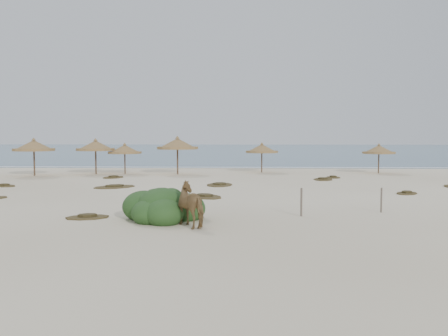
{
  "coord_description": "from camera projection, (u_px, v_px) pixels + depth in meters",
  "views": [
    {
      "loc": [
        1.16,
        -23.18,
        3.39
      ],
      "look_at": [
        0.19,
        5.0,
        1.42
      ],
      "focal_mm": 40.0,
      "sensor_mm": 36.0,
      "label": 1
    }
  ],
  "objects": [
    {
      "name": "ground",
      "position": [
        216.0,
        206.0,
        23.38
      ],
      "size": [
        160.0,
        160.0,
        0.0
      ],
      "primitive_type": "plane",
      "color": "#EEE3C4",
      "rests_on": "ground"
    },
    {
      "name": "ocean",
      "position": [
        235.0,
        150.0,
        98.15
      ],
      "size": [
        200.0,
        100.0,
        0.01
      ],
      "primitive_type": "cube",
      "color": "navy",
      "rests_on": "ground"
    },
    {
      "name": "foam_line",
      "position": [
        229.0,
        167.0,
        49.3
      ],
      "size": [
        70.0,
        0.6,
        0.01
      ],
      "primitive_type": "cube",
      "color": "white",
      "rests_on": "ground"
    },
    {
      "name": "palapa_0",
      "position": [
        34.0,
        146.0,
        39.61
      ],
      "size": [
        4.04,
        4.04,
        3.05
      ],
      "rotation": [
        0.0,
        0.0,
        0.29
      ],
      "color": "#4E3A28",
      "rests_on": "ground"
    },
    {
      "name": "palapa_1",
      "position": [
        96.0,
        146.0,
        41.27
      ],
      "size": [
        3.86,
        3.86,
        2.99
      ],
      "rotation": [
        0.0,
        0.0,
        0.24
      ],
      "color": "#4E3A28",
      "rests_on": "ground"
    },
    {
      "name": "palapa_2",
      "position": [
        125.0,
        150.0,
        41.4
      ],
      "size": [
        3.04,
        3.04,
        2.61
      ],
      "rotation": [
        0.0,
        0.0,
        -0.1
      ],
      "color": "#4E3A28",
      "rests_on": "ground"
    },
    {
      "name": "palapa_3",
      "position": [
        177.0,
        144.0,
        41.04
      ],
      "size": [
        4.02,
        4.02,
        3.19
      ],
      "rotation": [
        0.0,
        0.0,
        -0.2
      ],
      "color": "#4E3A28",
      "rests_on": "ground"
    },
    {
      "name": "palapa_4",
      "position": [
        262.0,
        149.0,
        42.96
      ],
      "size": [
        3.61,
        3.61,
        2.62
      ],
      "rotation": [
        0.0,
        0.0,
        -0.36
      ],
      "color": "#4E3A28",
      "rests_on": "ground"
    },
    {
      "name": "palapa_5",
      "position": [
        379.0,
        150.0,
        42.07
      ],
      "size": [
        2.96,
        2.96,
        2.55
      ],
      "rotation": [
        0.0,
        0.0,
        -0.09
      ],
      "color": "#4E3A28",
      "rests_on": "ground"
    },
    {
      "name": "horse",
      "position": [
        194.0,
        204.0,
        18.12
      ],
      "size": [
        1.83,
        2.07,
        1.62
      ],
      "primitive_type": "imported",
      "rotation": [
        0.0,
        0.0,
        3.76
      ],
      "color": "olive",
      "rests_on": "ground"
    },
    {
      "name": "fence_post_near",
      "position": [
        301.0,
        202.0,
        20.34
      ],
      "size": [
        0.1,
        0.1,
        1.16
      ],
      "primitive_type": "cylinder",
      "rotation": [
        0.0,
        0.0,
        -0.22
      ],
      "color": "#6B5D50",
      "rests_on": "ground"
    },
    {
      "name": "fence_post_far",
      "position": [
        381.0,
        200.0,
        21.34
      ],
      "size": [
        0.08,
        0.08,
        1.06
      ],
      "primitive_type": "cylinder",
      "rotation": [
        0.0,
        0.0,
        -0.05
      ],
      "color": "#6B5D50",
      "rests_on": "ground"
    },
    {
      "name": "bush",
      "position": [
        162.0,
        208.0,
        19.38
      ],
      "size": [
        3.31,
        2.91,
        1.48
      ],
      "rotation": [
        0.0,
        0.0,
        0.04
      ],
      "color": "#2E5022",
      "rests_on": "ground"
    },
    {
      "name": "scrub_1",
      "position": [
        115.0,
        187.0,
        31.23
      ],
      "size": [
        3.22,
        3.16,
        0.16
      ],
      "rotation": [
        0.0,
        0.0,
        0.74
      ],
      "color": "brown",
      "rests_on": "ground"
    },
    {
      "name": "scrub_2",
      "position": [
        145.0,
        194.0,
        27.46
      ],
      "size": [
        1.8,
        1.61,
        0.16
      ],
      "rotation": [
        0.0,
        0.0,
        2.62
      ],
      "color": "brown",
      "rests_on": "ground"
    },
    {
      "name": "scrub_3",
      "position": [
        220.0,
        185.0,
        32.47
      ],
      "size": [
        1.92,
        2.71,
        0.16
      ],
      "rotation": [
        0.0,
        0.0,
        1.46
      ],
      "color": "brown",
      "rests_on": "ground"
    },
    {
      "name": "scrub_4",
      "position": [
        407.0,
        193.0,
        27.91
      ],
      "size": [
        1.78,
        1.93,
        0.16
      ],
      "rotation": [
        0.0,
        0.0,
        0.98
      ],
      "color": "brown",
      "rests_on": "ground"
    },
    {
      "name": "scrub_6",
      "position": [
        113.0,
        177.0,
        37.94
      ],
      "size": [
        1.85,
        2.38,
        0.16
      ],
      "rotation": [
        0.0,
        0.0,
        1.31
      ],
      "color": "brown",
      "rests_on": "ground"
    },
    {
      "name": "scrub_7",
      "position": [
        323.0,
        179.0,
        36.3
      ],
      "size": [
        1.77,
        2.34,
        0.16
      ],
      "rotation": [
        0.0,
        0.0,
        1.37
      ],
      "color": "brown",
      "rests_on": "ground"
    },
    {
      "name": "scrub_8",
      "position": [
        4.0,
        185.0,
        31.87
      ],
      "size": [
        2.06,
        1.9,
        0.16
      ],
      "rotation": [
        0.0,
        0.0,
        2.55
      ],
      "color": "brown",
      "rests_on": "ground"
    },
    {
      "name": "scrub_9",
      "position": [
        205.0,
        196.0,
        26.46
      ],
      "size": [
        2.56,
        2.79,
        0.16
      ],
      "rotation": [
        0.0,
        0.0,
        2.16
      ],
      "color": "brown",
      "rests_on": "ground"
    },
    {
      "name": "scrub_10",
      "position": [
        333.0,
        177.0,
        37.91
      ],
      "size": [
        1.06,
        1.61,
        0.16
      ],
      "rotation": [
        0.0,
        0.0,
        1.56
      ],
      "color": "brown",
      "rests_on": "ground"
    },
    {
      "name": "scrub_11",
      "position": [
        87.0,
        217.0,
        19.94
      ],
      "size": [
        1.99,
        1.6,
        0.16
      ],
      "rotation": [
        0.0,
        0.0,
        0.32
      ],
      "color": "brown",
      "rests_on": "ground"
    }
  ]
}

